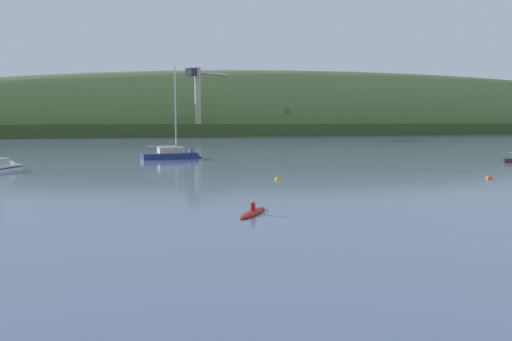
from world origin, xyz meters
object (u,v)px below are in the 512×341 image
Objects in this scene: sailboat_midwater_white at (0,169)px; mooring_buoy_midchannel at (489,179)px; dockside_crane at (199,101)px; sailboat_near_mooring at (176,157)px; mooring_buoy_foreground at (277,180)px; canoe_with_paddler at (253,212)px.

mooring_buoy_midchannel is (50.85, -18.72, -0.21)m from sailboat_midwater_white.
dockside_crane is 1.54× the size of sailboat_near_mooring.
sailboat_near_mooring is at bearing -135.02° from dockside_crane.
dockside_crane is 36.28× the size of mooring_buoy_foreground.
dockside_crane is 150.20m from canoe_with_paddler.
sailboat_near_mooring is (-13.06, -100.94, -11.69)m from dockside_crane.
dockside_crane is 102.45m from sailboat_near_mooring.
sailboat_midwater_white reaches higher than mooring_buoy_midchannel.
canoe_with_paddler is at bearing -151.88° from mooring_buoy_midchannel.
dockside_crane reaches higher than mooring_buoy_midchannel.
canoe_with_paddler is 19.04m from mooring_buoy_foreground.
sailboat_near_mooring is 1.37× the size of sailboat_midwater_white.
dockside_crane is at bearing -153.61° from canoe_with_paddler.
dockside_crane reaches higher than mooring_buoy_foreground.
sailboat_near_mooring reaches higher than mooring_buoy_midchannel.
sailboat_near_mooring is at bearing 105.54° from mooring_buoy_foreground.
sailboat_near_mooring is 23.60× the size of mooring_buoy_foreground.
mooring_buoy_midchannel is at bearing 148.61° from canoe_with_paddler.
dockside_crane reaches higher than sailboat_near_mooring.
dockside_crane is 33.15× the size of mooring_buoy_midchannel.
sailboat_near_mooring is 3.70× the size of canoe_with_paddler.
canoe_with_paddler is (2.38, -48.41, -0.19)m from sailboat_near_mooring.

